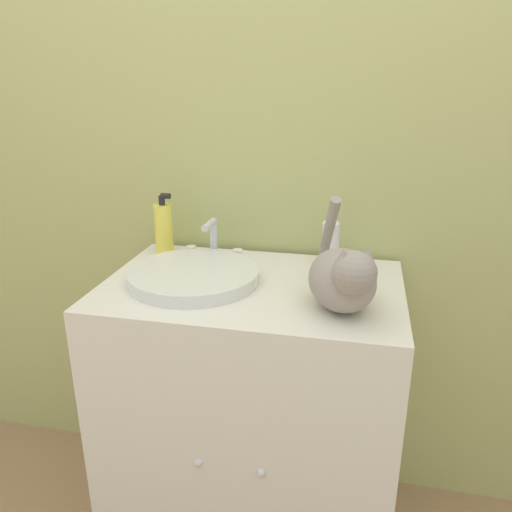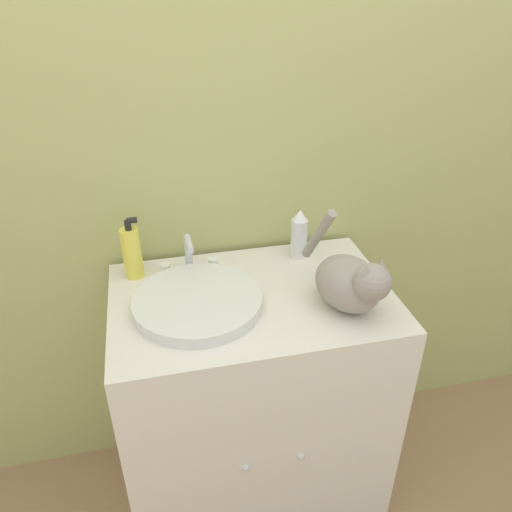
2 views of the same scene
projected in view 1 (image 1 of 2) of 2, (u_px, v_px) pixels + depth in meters
wall_back at (274, 143)px, 1.59m from camera, size 6.00×0.05×2.50m
vanity_cabinet at (253, 415)px, 1.56m from camera, size 0.84×0.57×0.90m
sink_basin at (194, 276)px, 1.42m from camera, size 0.37×0.37×0.04m
faucet at (213, 242)px, 1.58m from camera, size 0.19×0.11×0.14m
cat at (344, 277)px, 1.22m from camera, size 0.22×0.35×0.27m
soap_bottle at (164, 228)px, 1.62m from camera, size 0.06×0.06×0.20m
spray_bottle at (330, 240)px, 1.52m from camera, size 0.05×0.05×0.17m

